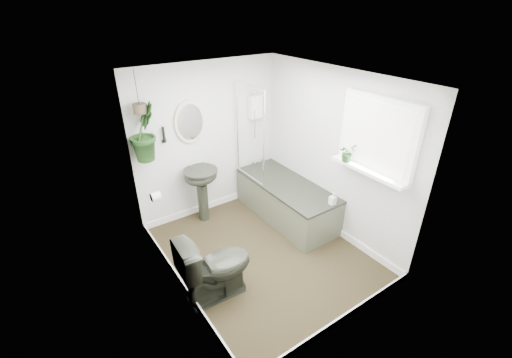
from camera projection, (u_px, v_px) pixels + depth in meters
floor at (262, 253)px, 4.60m from camera, size 2.30×2.80×0.02m
ceiling at (264, 77)px, 3.52m from camera, size 2.30×2.80×0.02m
wall_back at (208, 141)px, 5.09m from camera, size 2.30×0.02×2.30m
wall_front at (355, 237)px, 3.03m from camera, size 2.30×0.02×2.30m
wall_left at (171, 206)px, 3.48m from camera, size 0.02×2.80×2.30m
wall_right at (333, 154)px, 4.64m from camera, size 0.02×2.80×2.30m
skirting at (262, 249)px, 4.58m from camera, size 2.30×2.80×0.10m
bathtub at (286, 200)px, 5.23m from camera, size 0.72×1.72×0.58m
bath_screen at (250, 134)px, 4.96m from camera, size 0.04×0.72×1.40m
shower_box at (255, 107)px, 5.25m from camera, size 0.20×0.10×0.35m
oval_mirror at (190, 122)px, 4.76m from camera, size 0.46×0.03×0.62m
wall_sconce at (164, 135)px, 4.60m from camera, size 0.04×0.04×0.22m
toilet_roll_holder at (156, 196)px, 4.14m from camera, size 0.11×0.11×0.11m
window_recess at (378, 136)px, 3.86m from camera, size 0.08×1.00×0.90m
window_sill at (368, 170)px, 4.02m from camera, size 0.18×1.00×0.04m
window_blinds at (375, 136)px, 3.84m from camera, size 0.01×0.86×0.76m
toilet at (216, 266)px, 3.76m from camera, size 0.83×0.51×0.83m
pedestal_sink at (203, 195)px, 5.11m from camera, size 0.57×0.51×0.84m
sill_plant at (347, 153)px, 4.16m from camera, size 0.23×0.20×0.22m
hanging_plant at (143, 132)px, 4.31m from camera, size 0.51×0.52×0.74m
soap_bottle at (333, 199)px, 4.54m from camera, size 0.08×0.08×0.17m
hanging_pot at (140, 109)px, 4.17m from camera, size 0.16×0.16×0.12m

